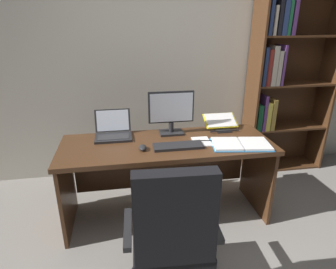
% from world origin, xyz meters
% --- Properties ---
extents(wall_back, '(5.41, 0.12, 2.63)m').
position_xyz_m(wall_back, '(0.00, 1.88, 1.32)').
color(wall_back, beige).
rests_on(wall_back, ground).
extents(desk, '(1.85, 0.69, 0.76)m').
position_xyz_m(desk, '(-0.16, 0.95, 0.55)').
color(desk, '#4C2D19').
rests_on(desk, ground).
extents(bookshelf, '(0.97, 0.34, 2.14)m').
position_xyz_m(bookshelf, '(1.30, 1.64, 1.06)').
color(bookshelf, '#4C2D19').
rests_on(bookshelf, ground).
extents(office_chair, '(0.63, 0.60, 1.01)m').
position_xyz_m(office_chair, '(-0.27, -0.00, 0.43)').
color(office_chair, '#232326').
rests_on(office_chair, ground).
extents(monitor, '(0.43, 0.16, 0.41)m').
position_xyz_m(monitor, '(-0.09, 1.08, 0.96)').
color(monitor, '#232326').
rests_on(monitor, desk).
extents(laptop, '(0.33, 0.29, 0.23)m').
position_xyz_m(laptop, '(-0.63, 1.09, 0.81)').
color(laptop, '#232326').
rests_on(laptop, desk).
extents(keyboard, '(0.42, 0.15, 0.02)m').
position_xyz_m(keyboard, '(-0.09, 0.75, 0.77)').
color(keyboard, '#232326').
rests_on(keyboard, desk).
extents(computer_mouse, '(0.06, 0.10, 0.04)m').
position_xyz_m(computer_mouse, '(-0.39, 0.75, 0.78)').
color(computer_mouse, '#232326').
rests_on(computer_mouse, desk).
extents(reading_stand_with_book, '(0.32, 0.25, 0.13)m').
position_xyz_m(reading_stand_with_book, '(0.42, 1.13, 0.82)').
color(reading_stand_with_book, '#232326').
rests_on(reading_stand_with_book, desk).
extents(open_binder, '(0.53, 0.36, 0.02)m').
position_xyz_m(open_binder, '(0.45, 0.70, 0.77)').
color(open_binder, '#2D84C6').
rests_on(open_binder, desk).
extents(notepad, '(0.15, 0.21, 0.01)m').
position_xyz_m(notepad, '(0.14, 0.83, 0.76)').
color(notepad, white).
rests_on(notepad, desk).
extents(pen, '(0.14, 0.04, 0.01)m').
position_xyz_m(pen, '(0.16, 0.83, 0.77)').
color(pen, black).
rests_on(pen, notepad).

